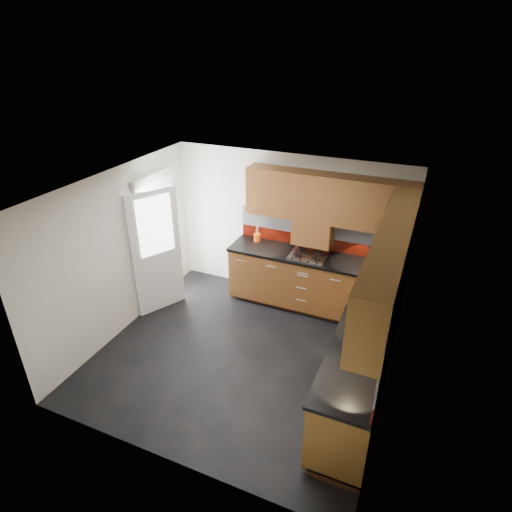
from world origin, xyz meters
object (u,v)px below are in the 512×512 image
at_px(gas_hob, 309,255).
at_px(toaster, 398,265).
at_px(food_processor, 377,303).
at_px(utensil_pot, 257,236).

bearing_deg(gas_hob, toaster, 3.31).
distance_m(toaster, food_processor, 1.19).
distance_m(utensil_pot, food_processor, 2.49).
relative_size(utensil_pot, food_processor, 1.29).
xyz_separation_m(gas_hob, toaster, (1.30, 0.08, 0.07)).
height_order(utensil_pot, food_processor, utensil_pot).
height_order(gas_hob, utensil_pot, utensil_pot).
xyz_separation_m(utensil_pot, toaster, (2.23, -0.10, -0.00)).
height_order(gas_hob, toaster, toaster).
bearing_deg(utensil_pot, food_processor, -31.14).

